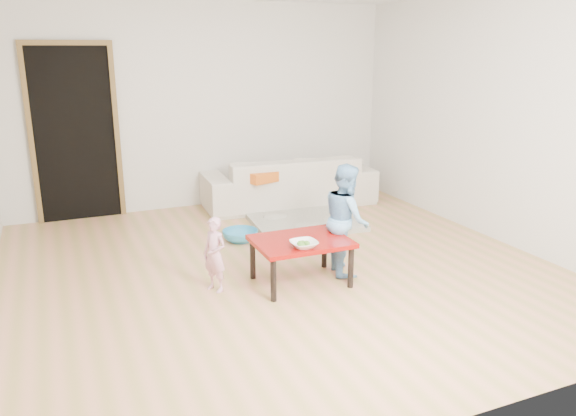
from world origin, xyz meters
TOP-DOWN VIEW (x-y plane):
  - floor at (0.00, 0.00)m, footprint 5.00×5.00m
  - back_wall at (0.00, 2.50)m, footprint 5.00×0.02m
  - right_wall at (2.50, 0.00)m, footprint 0.02×5.00m
  - doorway at (-1.60, 2.48)m, footprint 1.02×0.08m
  - sofa at (0.98, 2.05)m, footprint 2.30×1.02m
  - cushion at (0.50, 1.80)m, footprint 0.57×0.54m
  - red_table at (0.04, -0.39)m, footprint 0.83×0.63m
  - bowl at (-0.02, -0.59)m, footprint 0.23×0.23m
  - broccoli at (-0.02, -0.59)m, footprint 0.12×0.12m
  - child_pink at (-0.70, -0.25)m, footprint 0.25×0.29m
  - child_blue at (0.54, -0.31)m, footprint 0.50×0.58m
  - basin at (-0.09, 0.89)m, footprint 0.39×0.39m
  - blanket at (0.81, 1.17)m, footprint 1.32×1.14m

SIDE VIEW (x-z plane):
  - floor at x=0.00m, z-range -0.01..0.01m
  - blanket at x=0.81m, z-range 0.00..0.06m
  - basin at x=-0.09m, z-range 0.00..0.12m
  - red_table at x=0.04m, z-range 0.00..0.41m
  - sofa at x=0.98m, z-range 0.00..0.66m
  - child_pink at x=-0.70m, z-range 0.00..0.66m
  - bowl at x=-0.02m, z-range 0.41..0.47m
  - broccoli at x=-0.02m, z-range 0.41..0.47m
  - cushion at x=0.50m, z-range 0.43..0.56m
  - child_blue at x=0.54m, z-range 0.00..1.03m
  - doorway at x=-1.60m, z-range -0.03..2.08m
  - back_wall at x=0.00m, z-range 0.00..2.60m
  - right_wall at x=2.50m, z-range 0.00..2.60m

